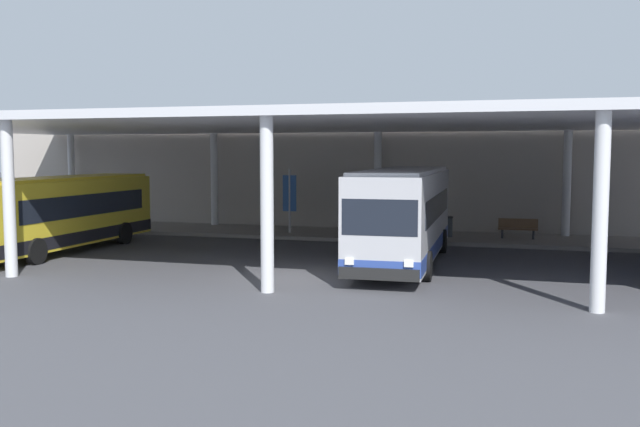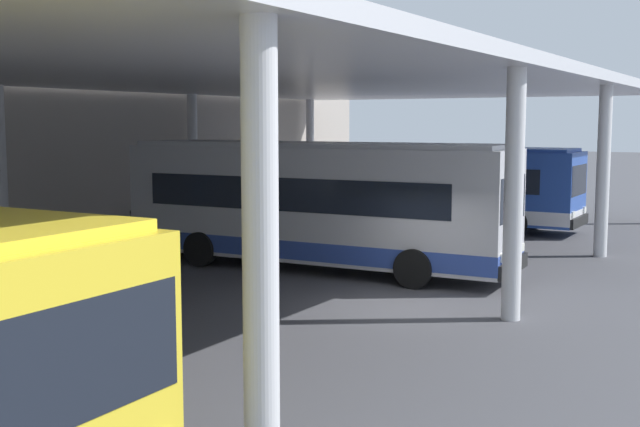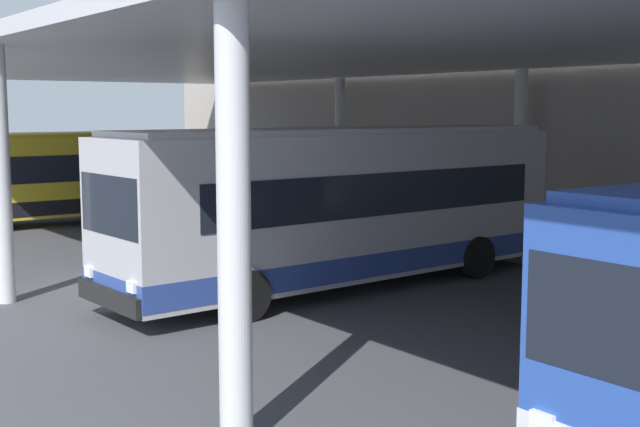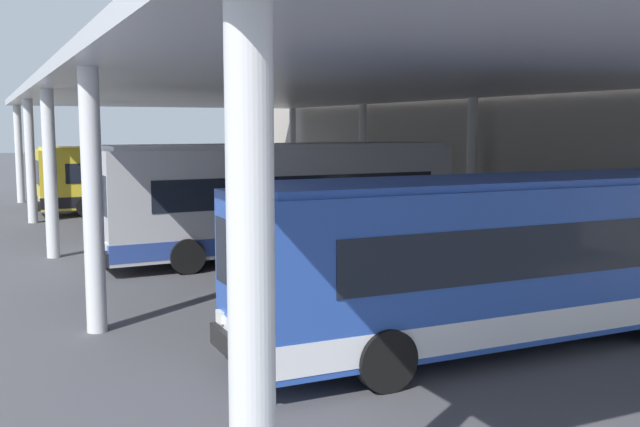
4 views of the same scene
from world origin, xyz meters
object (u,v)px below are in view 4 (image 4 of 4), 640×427
Objects in this scene: trash_bin at (490,226)px; banner_sign at (368,175)px; bench_waiting at (564,238)px; bus_nearest_bay at (151,177)px; bus_second_bay at (282,199)px; bus_middle_bay at (504,258)px.

trash_bin is 7.89m from banner_sign.
bus_nearest_bay is at bearing -154.69° from bench_waiting.
bus_second_bay is 3.57× the size of banner_sign.
banner_sign is (-11.00, -0.88, 1.32)m from bench_waiting.
bus_nearest_bay and bus_middle_bay have the same top height.
bus_second_bay is 11.65× the size of trash_bin.
banner_sign is (-17.34, 6.63, 0.32)m from bus_middle_bay.
bus_second_bay reaches higher than banner_sign.
trash_bin is 0.31× the size of banner_sign.
bench_waiting is at bearing 25.31° from bus_nearest_bay.
bench_waiting is 1.84× the size of trash_bin.
banner_sign is at bearing 159.07° from bus_middle_bay.
bus_nearest_bay is at bearing -133.61° from banner_sign.
bus_nearest_bay reaches higher than trash_bin.
bus_second_bay is 7.57m from trash_bin.
banner_sign is at bearing 46.39° from bus_nearest_bay.
banner_sign reaches higher than bench_waiting.
bus_second_bay is at bearing -178.69° from bus_middle_bay.
trash_bin reaches higher than bench_waiting.
bus_second_bay is at bearing 3.95° from bus_nearest_bay.
bus_middle_bay is (10.41, 0.24, -0.19)m from bus_second_bay.
bus_middle_bay is (24.84, 1.23, 0.00)m from bus_nearest_bay.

